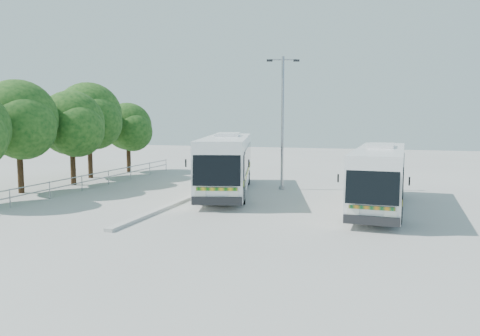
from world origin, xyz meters
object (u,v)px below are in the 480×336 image
(tree_far_e, at_px, (129,127))
(tree_far_c, at_px, (72,123))
(tree_far_b, at_px, (19,119))
(lamppost, at_px, (282,117))
(tree_far_d, at_px, (90,115))
(coach_main, at_px, (227,162))
(coach_adjacent, at_px, (379,176))

(tree_far_e, bearing_deg, tree_far_c, -86.46)
(tree_far_b, bearing_deg, lamppost, 22.63)
(tree_far_d, xyz_separation_m, tree_far_e, (0.68, 4.50, -0.93))
(tree_far_e, xyz_separation_m, coach_main, (11.64, -8.17, -1.99))
(coach_main, relative_size, lamppost, 1.50)
(tree_far_b, distance_m, lamppost, 16.27)
(tree_far_d, distance_m, lamppost, 15.37)
(tree_far_e, relative_size, coach_adjacent, 0.53)
(tree_far_c, xyz_separation_m, tree_far_d, (-1.19, 3.70, 0.56))
(coach_main, xyz_separation_m, coach_adjacent, (9.11, -2.55, -0.21))
(tree_far_d, relative_size, lamppost, 0.86)
(tree_far_b, relative_size, coach_adjacent, 0.62)
(tree_far_d, bearing_deg, tree_far_e, 81.37)
(tree_far_c, relative_size, tree_far_d, 0.88)
(coach_main, bearing_deg, lamppost, 23.60)
(tree_far_b, height_order, coach_adjacent, tree_far_b)
(coach_main, bearing_deg, tree_far_e, 130.72)
(tree_far_d, xyz_separation_m, lamppost, (15.31, -1.34, -0.12))
(coach_main, relative_size, coach_adjacent, 1.13)
(tree_far_b, bearing_deg, coach_main, 18.12)
(tree_far_d, bearing_deg, tree_far_c, -72.17)
(tree_far_b, xyz_separation_m, tree_far_c, (0.89, 3.90, -0.31))
(tree_far_e, distance_m, coach_adjacent, 23.45)
(tree_far_e, bearing_deg, coach_main, -35.06)
(tree_far_c, height_order, coach_adjacent, tree_far_c)
(coach_main, bearing_deg, coach_adjacent, -29.84)
(coach_adjacent, xyz_separation_m, lamppost, (-6.11, 4.87, 3.00))
(tree_far_b, relative_size, lamppost, 0.82)
(tree_far_c, distance_m, coach_adjacent, 20.55)
(tree_far_d, distance_m, coach_main, 13.18)
(tree_far_b, distance_m, tree_far_c, 4.01)
(tree_far_c, height_order, lamppost, lamppost)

